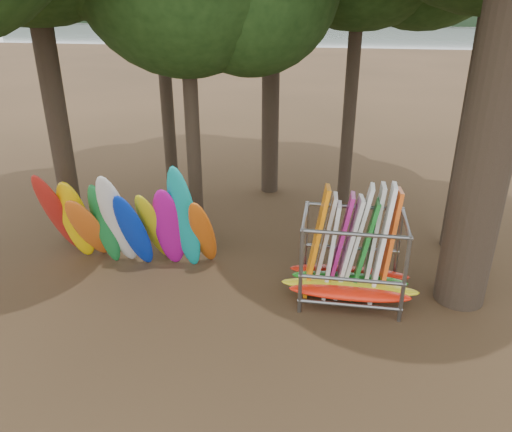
# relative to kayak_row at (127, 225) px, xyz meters

# --- Properties ---
(ground) EXTENTS (120.00, 120.00, 0.00)m
(ground) POSITION_rel_kayak_row_xyz_m (3.08, -0.73, -1.27)
(ground) COLOR #47331E
(ground) RESTS_ON ground
(lake) EXTENTS (160.00, 160.00, 0.00)m
(lake) POSITION_rel_kayak_row_xyz_m (3.08, 59.27, -1.27)
(lake) COLOR gray
(lake) RESTS_ON ground
(far_shore) EXTENTS (160.00, 4.00, 4.00)m
(far_shore) POSITION_rel_kayak_row_xyz_m (3.08, 109.27, 0.73)
(far_shore) COLOR black
(far_shore) RESTS_ON ground
(kayak_row) EXTENTS (4.51, 1.99, 3.18)m
(kayak_row) POSITION_rel_kayak_row_xyz_m (0.00, 0.00, 0.00)
(kayak_row) COLOR red
(kayak_row) RESTS_ON ground
(storage_rack) EXTENTS (3.18, 1.50, 2.89)m
(storage_rack) POSITION_rel_kayak_row_xyz_m (5.65, -0.49, -0.28)
(storage_rack) COLOR slate
(storage_rack) RESTS_ON ground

